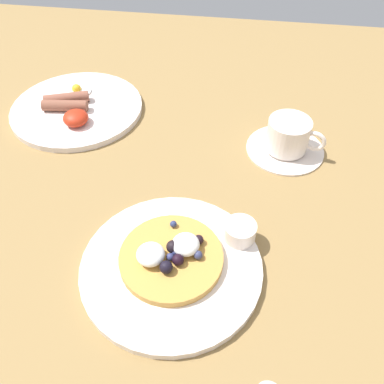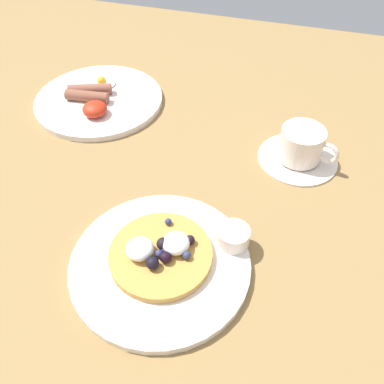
% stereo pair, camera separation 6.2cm
% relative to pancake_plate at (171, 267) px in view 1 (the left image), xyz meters
% --- Properties ---
extents(ground_plane, '(1.60, 1.51, 0.03)m').
position_rel_pancake_plate_xyz_m(ground_plane, '(-0.05, 0.10, -0.02)').
color(ground_plane, olive).
extents(pancake_plate, '(0.26, 0.26, 0.01)m').
position_rel_pancake_plate_xyz_m(pancake_plate, '(0.00, 0.00, 0.00)').
color(pancake_plate, white).
rests_on(pancake_plate, ground_plane).
extents(pancake_with_berries, '(0.15, 0.15, 0.04)m').
position_rel_pancake_plate_xyz_m(pancake_with_berries, '(-0.00, 0.01, 0.02)').
color(pancake_with_berries, gold).
rests_on(pancake_with_berries, pancake_plate).
extents(syrup_ramekin, '(0.05, 0.05, 0.03)m').
position_rel_pancake_plate_xyz_m(syrup_ramekin, '(0.09, 0.06, 0.02)').
color(syrup_ramekin, white).
rests_on(syrup_ramekin, pancake_plate).
extents(breakfast_plate, '(0.27, 0.27, 0.01)m').
position_rel_pancake_plate_xyz_m(breakfast_plate, '(-0.27, 0.36, -0.00)').
color(breakfast_plate, white).
rests_on(breakfast_plate, ground_plane).
extents(fried_breakfast, '(0.12, 0.16, 0.03)m').
position_rel_pancake_plate_xyz_m(fried_breakfast, '(-0.27, 0.34, 0.02)').
color(fried_breakfast, brown).
rests_on(fried_breakfast, breakfast_plate).
extents(coffee_saucer, '(0.15, 0.15, 0.01)m').
position_rel_pancake_plate_xyz_m(coffee_saucer, '(0.17, 0.29, -0.00)').
color(coffee_saucer, white).
rests_on(coffee_saucer, ground_plane).
extents(coffee_cup, '(0.11, 0.08, 0.06)m').
position_rel_pancake_plate_xyz_m(coffee_cup, '(0.17, 0.29, 0.03)').
color(coffee_cup, white).
rests_on(coffee_cup, coffee_saucer).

